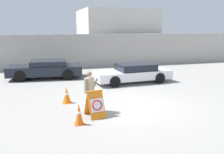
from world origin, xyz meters
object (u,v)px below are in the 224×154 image
at_px(security_guard, 90,90).
at_px(parked_car_rear_sedan, 133,73).
at_px(traffic_cone_near, 67,95).
at_px(barricade_sign, 95,104).
at_px(traffic_cone_mid, 79,114).
at_px(parked_car_front_coupe, 46,69).

xyz_separation_m(security_guard, parked_car_rear_sedan, (3.65, 4.74, -0.34)).
bearing_deg(traffic_cone_near, security_guard, -62.80).
bearing_deg(traffic_cone_near, parked_car_rear_sedan, 36.12).
relative_size(barricade_sign, parked_car_rear_sedan, 0.21).
distance_m(security_guard, traffic_cone_mid, 1.47).
distance_m(security_guard, parked_car_front_coupe, 7.64).
xyz_separation_m(security_guard, traffic_cone_near, (-0.78, 1.51, -0.58)).
xyz_separation_m(barricade_sign, parked_car_rear_sedan, (3.56, 5.34, 0.08)).
distance_m(barricade_sign, security_guard, 0.74).
bearing_deg(parked_car_rear_sedan, security_guard, 48.37).
relative_size(parked_car_front_coupe, parked_car_rear_sedan, 1.02).
relative_size(security_guard, traffic_cone_near, 2.35).
relative_size(security_guard, parked_car_front_coupe, 0.34).
height_order(barricade_sign, security_guard, security_guard).
distance_m(barricade_sign, parked_car_front_coupe, 8.23).
distance_m(traffic_cone_near, parked_car_front_coupe, 6.02).
bearing_deg(parked_car_front_coupe, traffic_cone_mid, 101.43).
bearing_deg(security_guard, parked_car_rear_sedan, 5.87).
relative_size(traffic_cone_near, parked_car_rear_sedan, 0.15).
bearing_deg(security_guard, traffic_cone_near, 70.69).
relative_size(barricade_sign, traffic_cone_mid, 1.35).
relative_size(security_guard, parked_car_rear_sedan, 0.35).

